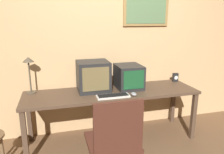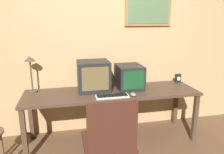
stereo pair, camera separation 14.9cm
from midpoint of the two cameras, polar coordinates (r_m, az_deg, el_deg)
The scene contains 9 objects.
wall_back at distance 3.17m, azimuth -3.25°, elevation 8.80°, with size 8.00×0.08×2.60m.
desk at distance 2.93m, azimuth -1.46°, elevation -5.04°, with size 2.29×0.64×0.71m.
monitor_left at distance 2.91m, azimuth -6.41°, elevation 0.23°, with size 0.41×0.38×0.40m.
monitor_right at distance 3.02m, azimuth 2.96°, elevation 0.11°, with size 0.34×0.41×0.32m.
keyboard_main at distance 2.70m, azimuth -1.32°, elevation -5.01°, with size 0.41×0.14×0.03m.
mouse_near_keyboard at distance 2.76m, azimuth 4.16°, elevation -4.46°, with size 0.07×0.10×0.04m.
desk_clock at distance 3.46m, azimuth 15.03°, elevation -0.09°, with size 0.08×0.05×0.13m.
desk_lamp at distance 2.97m, azimuth -22.28°, elevation 2.65°, with size 0.14×0.14×0.48m.
office_chair at distance 2.29m, azimuth -1.52°, elevation -18.24°, with size 0.52×0.52×0.95m.
Camera 1 is at (-0.73, -1.65, 1.64)m, focal length 35.00 mm.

